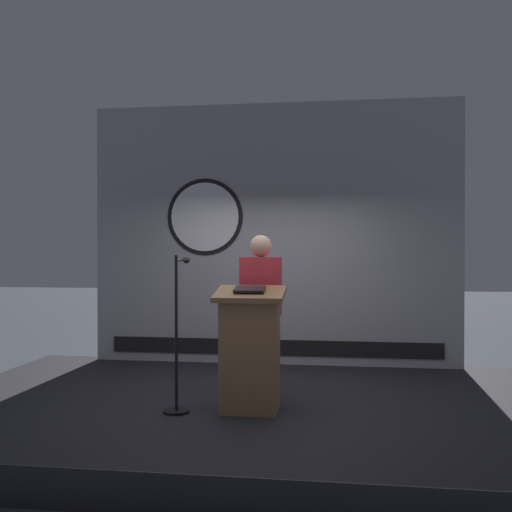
# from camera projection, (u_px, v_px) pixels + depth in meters

# --- Properties ---
(ground_plane) EXTENTS (40.00, 40.00, 0.00)m
(ground_plane) POSITION_uv_depth(u_px,v_px,m) (253.00, 429.00, 5.87)
(ground_plane) COLOR #383D47
(stage_platform) EXTENTS (6.40, 4.00, 0.30)m
(stage_platform) POSITION_uv_depth(u_px,v_px,m) (253.00, 414.00, 5.86)
(stage_platform) COLOR black
(stage_platform) RESTS_ON ground
(banner_display) EXTENTS (4.78, 0.12, 3.39)m
(banner_display) POSITION_uv_depth(u_px,v_px,m) (272.00, 235.00, 7.67)
(banner_display) COLOR #9E9EA3
(banner_display) RESTS_ON stage_platform
(podium) EXTENTS (0.64, 0.50, 1.16)m
(podium) POSITION_uv_depth(u_px,v_px,m) (250.00, 350.00, 5.43)
(podium) COLOR olive
(podium) RESTS_ON stage_platform
(speaker_person) EXTENTS (0.40, 0.26, 1.64)m
(speaker_person) POSITION_uv_depth(u_px,v_px,m) (261.00, 315.00, 5.90)
(speaker_person) COLOR black
(speaker_person) RESTS_ON stage_platform
(microphone_stand) EXTENTS (0.24, 0.52, 1.44)m
(microphone_stand) POSITION_uv_depth(u_px,v_px,m) (178.00, 357.00, 5.43)
(microphone_stand) COLOR black
(microphone_stand) RESTS_ON stage_platform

